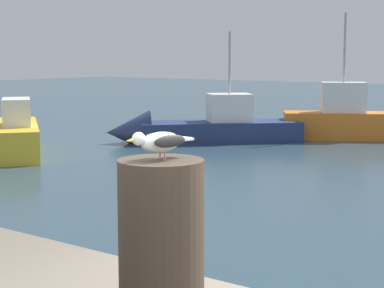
{
  "coord_description": "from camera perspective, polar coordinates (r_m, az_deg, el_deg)",
  "views": [
    {
      "loc": [
        1.55,
        -3.04,
        2.79
      ],
      "look_at": [
        -0.49,
        -0.32,
        2.34
      ],
      "focal_mm": 63.05,
      "sensor_mm": 36.0,
      "label": 1
    }
  ],
  "objects": [
    {
      "name": "boat_yellow",
      "position": [
        19.99,
        -14.57,
        0.86
      ],
      "size": [
        4.73,
        4.08,
        1.63
      ],
      "color": "yellow",
      "rests_on": "ground_plane"
    },
    {
      "name": "boat_navy",
      "position": [
        21.64,
        0.29,
        1.36
      ],
      "size": [
        5.39,
        5.48,
        3.86
      ],
      "color": "navy",
      "rests_on": "ground_plane"
    },
    {
      "name": "seagull",
      "position": [
        3.23,
        -2.76,
        0.22
      ],
      "size": [
        0.18,
        0.39,
        0.14
      ],
      "color": "tan",
      "rests_on": "mooring_post"
    },
    {
      "name": "boat_orange",
      "position": [
        23.03,
        14.0,
        1.95
      ],
      "size": [
        4.86,
        3.62,
        4.22
      ],
      "color": "orange",
      "rests_on": "ground_plane"
    },
    {
      "name": "mooring_post",
      "position": [
        3.32,
        -2.61,
        -7.92
      ],
      "size": [
        0.42,
        0.42,
        0.77
      ],
      "primitive_type": "cylinder",
      "color": "#382D23",
      "rests_on": "harbor_quay"
    }
  ]
}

